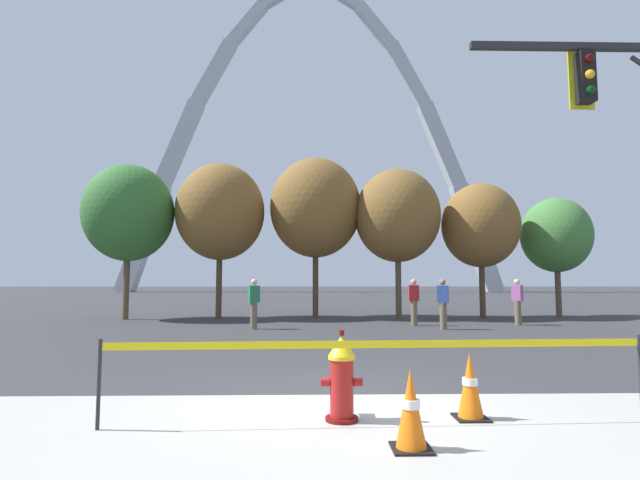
% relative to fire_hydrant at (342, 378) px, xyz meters
% --- Properties ---
extents(ground_plane, '(240.00, 240.00, 0.00)m').
position_rel_fire_hydrant_xyz_m(ground_plane, '(-0.15, 1.01, -0.47)').
color(ground_plane, '#333335').
extents(fire_hydrant, '(0.46, 0.48, 0.99)m').
position_rel_fire_hydrant_xyz_m(fire_hydrant, '(0.00, 0.00, 0.00)').
color(fire_hydrant, '#5E0F0D').
rests_on(fire_hydrant, ground).
extents(caution_tape_barrier, '(5.90, 0.28, 0.93)m').
position_rel_fire_hydrant_xyz_m(caution_tape_barrier, '(0.39, -0.16, 0.19)').
color(caution_tape_barrier, '#232326').
rests_on(caution_tape_barrier, ground).
extents(traffic_cone_by_hydrant, '(0.36, 0.36, 0.73)m').
position_rel_fire_hydrant_xyz_m(traffic_cone_by_hydrant, '(1.44, 0.03, -0.11)').
color(traffic_cone_by_hydrant, black).
rests_on(traffic_cone_by_hydrant, ground).
extents(traffic_cone_mid_sidewalk, '(0.36, 0.36, 0.73)m').
position_rel_fire_hydrant_xyz_m(traffic_cone_mid_sidewalk, '(0.57, -0.93, -0.11)').
color(traffic_cone_mid_sidewalk, black).
rests_on(traffic_cone_mid_sidewalk, ground).
extents(monument_arch, '(52.34, 2.22, 44.56)m').
position_rel_fire_hydrant_xyz_m(monument_arch, '(-0.15, 60.54, 19.24)').
color(monument_arch, '#B2B5BC').
rests_on(monument_arch, ground).
extents(tree_far_left, '(3.56, 3.56, 6.23)m').
position_rel_fire_hydrant_xyz_m(tree_far_left, '(-7.66, 14.07, 3.79)').
color(tree_far_left, brown).
rests_on(tree_far_left, ground).
extents(tree_left_mid, '(3.67, 3.67, 6.42)m').
position_rel_fire_hydrant_xyz_m(tree_left_mid, '(-4.08, 14.61, 3.93)').
color(tree_left_mid, brown).
rests_on(tree_left_mid, ground).
extents(tree_center_left, '(3.86, 3.86, 6.75)m').
position_rel_fire_hydrant_xyz_m(tree_center_left, '(-0.10, 14.94, 4.15)').
color(tree_center_left, brown).
rests_on(tree_center_left, ground).
extents(tree_center_right, '(3.53, 3.53, 6.18)m').
position_rel_fire_hydrant_xyz_m(tree_center_right, '(3.30, 14.41, 3.76)').
color(tree_center_right, brown).
rests_on(tree_center_right, ground).
extents(tree_right_mid, '(3.22, 3.22, 5.63)m').
position_rel_fire_hydrant_xyz_m(tree_right_mid, '(6.85, 14.63, 3.38)').
color(tree_right_mid, brown).
rests_on(tree_right_mid, ground).
extents(tree_far_right, '(2.92, 2.92, 5.10)m').
position_rel_fire_hydrant_xyz_m(tree_far_right, '(10.27, 15.07, 3.02)').
color(tree_far_right, brown).
rests_on(tree_far_right, ground).
extents(pedestrian_walking_left, '(0.39, 0.33, 1.59)m').
position_rel_fire_hydrant_xyz_m(pedestrian_walking_left, '(-2.13, 10.15, 0.35)').
color(pedestrian_walking_left, brown).
rests_on(pedestrian_walking_left, ground).
extents(pedestrian_standing_center, '(0.35, 0.22, 1.59)m').
position_rel_fire_hydrant_xyz_m(pedestrian_standing_center, '(3.24, 11.21, 0.35)').
color(pedestrian_standing_center, brown).
rests_on(pedestrian_standing_center, ground).
extents(pedestrian_walking_right, '(0.37, 0.39, 1.59)m').
position_rel_fire_hydrant_xyz_m(pedestrian_walking_right, '(6.88, 11.32, 0.35)').
color(pedestrian_walking_right, brown).
rests_on(pedestrian_walking_right, ground).
extents(pedestrian_near_trees, '(0.39, 0.31, 1.59)m').
position_rel_fire_hydrant_xyz_m(pedestrian_near_trees, '(3.89, 9.92, 0.35)').
color(pedestrian_near_trees, brown).
rests_on(pedestrian_near_trees, ground).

